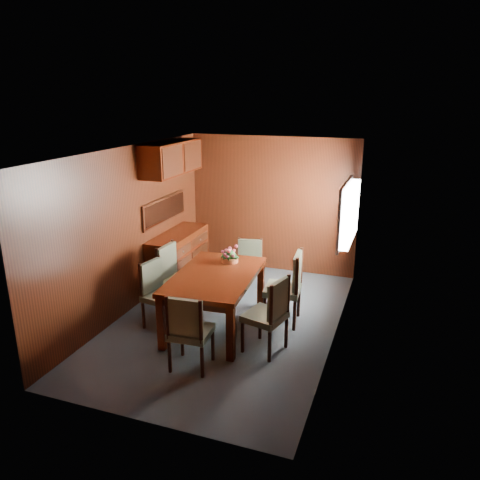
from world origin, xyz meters
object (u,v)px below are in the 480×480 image
at_px(sideboard, 179,259).
at_px(chair_head, 188,328).
at_px(dining_table, 215,282).
at_px(flower_centerpiece, 230,254).
at_px(chair_right_near, 270,311).
at_px(chair_left_near, 158,290).

xyz_separation_m(sideboard, chair_head, (1.27, -2.26, 0.08)).
relative_size(dining_table, flower_centerpiece, 6.75).
relative_size(sideboard, dining_table, 0.81).
xyz_separation_m(dining_table, flower_centerpiece, (0.02, 0.50, 0.23)).
bearing_deg(chair_right_near, chair_left_near, 98.96).
xyz_separation_m(sideboard, flower_centerpiece, (1.18, -0.68, 0.45)).
height_order(dining_table, chair_head, chair_head).
distance_m(sideboard, chair_right_near, 2.58).
bearing_deg(flower_centerpiece, dining_table, -92.43).
distance_m(sideboard, chair_left_near, 1.45).
bearing_deg(chair_head, dining_table, 91.84).
bearing_deg(dining_table, chair_left_near, -167.81).
distance_m(chair_left_near, chair_head, 1.24).
height_order(dining_table, flower_centerpiece, flower_centerpiece).
bearing_deg(flower_centerpiece, chair_head, -86.62).
bearing_deg(flower_centerpiece, sideboard, 149.90).
distance_m(chair_right_near, flower_centerpiece, 1.28).
xyz_separation_m(sideboard, chair_left_near, (0.39, -1.39, 0.08)).
distance_m(chair_left_near, chair_right_near, 1.66).
distance_m(dining_table, chair_right_near, 0.97).
relative_size(sideboard, chair_head, 1.45).
xyz_separation_m(chair_left_near, chair_right_near, (1.65, -0.17, 0.03)).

